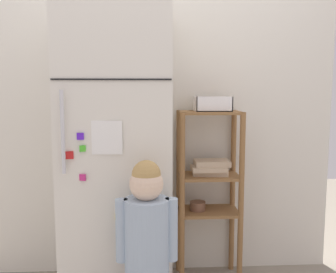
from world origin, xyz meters
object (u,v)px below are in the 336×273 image
Objects in this scene: child_standing at (147,235)px; pantry_shelf_unit at (209,180)px; fruit_bin at (213,105)px; refrigerator at (118,154)px.

child_standing is 0.78m from pantry_shelf_unit.
child_standing is at bearing -123.35° from fruit_bin.
pantry_shelf_unit is at bearing 57.80° from child_standing.
refrigerator is 1.90× the size of child_standing.
fruit_bin is (0.61, 0.21, 0.28)m from refrigerator.
child_standing is 1.01m from fruit_bin.
refrigerator is 0.65m from pantry_shelf_unit.
refrigerator is 7.79× the size of fruit_bin.
refrigerator is at bearing -161.45° from pantry_shelf_unit.
pantry_shelf_unit is 0.50m from fruit_bin.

